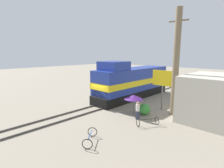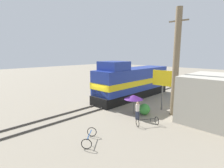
# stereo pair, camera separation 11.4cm
# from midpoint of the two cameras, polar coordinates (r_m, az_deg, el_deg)

# --- Properties ---
(ground_plane) EXTENTS (120.00, 120.00, 0.00)m
(ground_plane) POSITION_cam_midpoint_polar(r_m,az_deg,el_deg) (19.67, -3.18, -7.34)
(ground_plane) COLOR gray
(rail_near) EXTENTS (0.08, 42.41, 0.15)m
(rail_near) POSITION_cam_midpoint_polar(r_m,az_deg,el_deg) (20.16, -4.58, -6.70)
(rail_near) COLOR #4C4742
(rail_near) RESTS_ON ground_plane
(rail_far) EXTENTS (0.08, 42.41, 0.15)m
(rail_far) POSITION_cam_midpoint_polar(r_m,az_deg,el_deg) (19.15, -1.72, -7.58)
(rail_far) COLOR #4C4742
(rail_far) RESTS_ON ground_plane
(locomotive) EXTENTS (3.07, 12.68, 4.94)m
(locomotive) POSITION_cam_midpoint_polar(r_m,az_deg,el_deg) (23.06, 6.63, 0.60)
(locomotive) COLOR black
(locomotive) RESTS_ON ground_plane
(utility_pole) EXTENTS (1.80, 0.58, 9.88)m
(utility_pole) POSITION_cam_midpoint_polar(r_m,az_deg,el_deg) (17.24, 20.34, 6.42)
(utility_pole) COLOR #726047
(utility_pole) RESTS_ON ground_plane
(vendor_umbrella) EXTENTS (1.85, 1.85, 1.94)m
(vendor_umbrella) POSITION_cam_midpoint_polar(r_m,az_deg,el_deg) (16.89, 7.27, -4.24)
(vendor_umbrella) COLOR #4C4C4C
(vendor_umbrella) RESTS_ON ground_plane
(billboard_sign) EXTENTS (2.36, 0.12, 4.15)m
(billboard_sign) POSITION_cam_midpoint_polar(r_m,az_deg,el_deg) (18.61, 16.46, 1.15)
(billboard_sign) COLOR #595959
(billboard_sign) RESTS_ON ground_plane
(shrub_cluster) EXTENTS (1.09, 1.09, 1.09)m
(shrub_cluster) POSITION_cam_midpoint_polar(r_m,az_deg,el_deg) (17.27, 10.71, -8.10)
(shrub_cluster) COLOR #388C38
(shrub_cluster) RESTS_ON ground_plane
(person_bystander) EXTENTS (0.34, 0.34, 1.64)m
(person_bystander) POSITION_cam_midpoint_polar(r_m,az_deg,el_deg) (15.86, 8.53, -8.39)
(person_bystander) COLOR #2D3347
(person_bystander) RESTS_ON ground_plane
(bicycle) EXTENTS (1.52, 1.85, 0.69)m
(bicycle) POSITION_cam_midpoint_polar(r_m,az_deg,el_deg) (14.88, 11.66, -11.92)
(bicycle) COLOR black
(bicycle) RESTS_ON ground_plane
(bicycle_spare) EXTENTS (1.64, 1.78, 0.69)m
(bicycle_spare) POSITION_cam_midpoint_polar(r_m,az_deg,el_deg) (12.21, -7.14, -16.90)
(bicycle_spare) COLOR black
(bicycle_spare) RESTS_ON ground_plane
(building_block_distant) EXTENTS (5.31, 6.21, 3.99)m
(building_block_distant) POSITION_cam_midpoint_polar(r_m,az_deg,el_deg) (17.76, 31.78, -4.10)
(building_block_distant) COLOR #B7B2A3
(building_block_distant) RESTS_ON ground_plane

